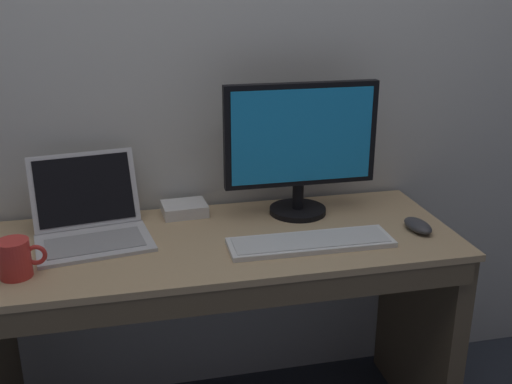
{
  "coord_description": "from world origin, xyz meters",
  "views": [
    {
      "loc": [
        -0.25,
        -1.65,
        1.48
      ],
      "look_at": [
        0.12,
        0.0,
        0.88
      ],
      "focal_mm": 42.04,
      "sensor_mm": 36.0,
      "label": 1
    }
  ],
  "objects_px": {
    "external_drive_box": "(185,209)",
    "computer_mouse": "(418,226)",
    "laptop_silver": "(90,218)",
    "wired_keyboard": "(311,242)",
    "coffee_mug": "(16,259)",
    "external_monitor": "(301,144)"
  },
  "relations": [
    {
      "from": "external_drive_box",
      "to": "computer_mouse",
      "type": "bearing_deg",
      "value": -23.14
    },
    {
      "from": "laptop_silver",
      "to": "wired_keyboard",
      "type": "bearing_deg",
      "value": -18.38
    },
    {
      "from": "external_drive_box",
      "to": "coffee_mug",
      "type": "height_order",
      "value": "coffee_mug"
    },
    {
      "from": "computer_mouse",
      "to": "laptop_silver",
      "type": "bearing_deg",
      "value": 163.42
    },
    {
      "from": "external_drive_box",
      "to": "coffee_mug",
      "type": "relative_size",
      "value": 1.16
    },
    {
      "from": "laptop_silver",
      "to": "external_monitor",
      "type": "relative_size",
      "value": 0.75
    },
    {
      "from": "external_monitor",
      "to": "external_drive_box",
      "type": "height_order",
      "value": "external_monitor"
    },
    {
      "from": "computer_mouse",
      "to": "external_drive_box",
      "type": "xyz_separation_m",
      "value": [
        -0.7,
        0.3,
        0.0
      ]
    },
    {
      "from": "computer_mouse",
      "to": "external_drive_box",
      "type": "relative_size",
      "value": 0.84
    },
    {
      "from": "wired_keyboard",
      "to": "external_drive_box",
      "type": "xyz_separation_m",
      "value": [
        -0.34,
        0.33,
        0.01
      ]
    },
    {
      "from": "laptop_silver",
      "to": "wired_keyboard",
      "type": "xyz_separation_m",
      "value": [
        0.64,
        -0.21,
        -0.05
      ]
    },
    {
      "from": "external_monitor",
      "to": "computer_mouse",
      "type": "relative_size",
      "value": 4.09
    },
    {
      "from": "external_drive_box",
      "to": "coffee_mug",
      "type": "distance_m",
      "value": 0.59
    },
    {
      "from": "laptop_silver",
      "to": "external_monitor",
      "type": "xyz_separation_m",
      "value": [
        0.67,
        0.03,
        0.19
      ]
    },
    {
      "from": "external_drive_box",
      "to": "wired_keyboard",
      "type": "bearing_deg",
      "value": -44.02
    },
    {
      "from": "external_monitor",
      "to": "wired_keyboard",
      "type": "relative_size",
      "value": 1.02
    },
    {
      "from": "laptop_silver",
      "to": "external_monitor",
      "type": "height_order",
      "value": "external_monitor"
    },
    {
      "from": "coffee_mug",
      "to": "external_drive_box",
      "type": "bearing_deg",
      "value": 35.71
    },
    {
      "from": "external_monitor",
      "to": "wired_keyboard",
      "type": "height_order",
      "value": "external_monitor"
    },
    {
      "from": "external_monitor",
      "to": "computer_mouse",
      "type": "height_order",
      "value": "external_monitor"
    },
    {
      "from": "wired_keyboard",
      "to": "external_drive_box",
      "type": "relative_size",
      "value": 3.4
    },
    {
      "from": "external_monitor",
      "to": "wired_keyboard",
      "type": "xyz_separation_m",
      "value": [
        -0.04,
        -0.24,
        -0.24
      ]
    }
  ]
}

